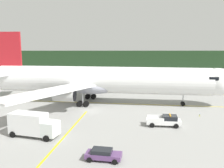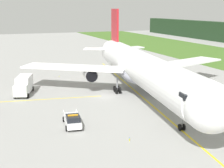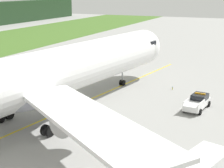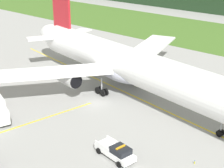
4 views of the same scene
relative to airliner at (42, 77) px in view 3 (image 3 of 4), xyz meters
name	(u,v)px [view 3 (image 3 of 4)]	position (x,y,z in m)	size (l,w,h in m)	color
ground	(87,133)	(-1.53, -6.55, -5.16)	(320.00, 320.00, 0.00)	gray
taxiway_centerline_main	(47,118)	(0.49, -0.07, -5.15)	(74.36, 0.30, 0.01)	yellow
airliner	(42,77)	(0.00, 0.00, 0.00)	(57.31, 43.35, 15.78)	white
ops_pickup_truck	(198,102)	(11.19, -15.86, -4.25)	(5.68, 2.78, 1.94)	white
taxiway_edge_light_east	(172,88)	(18.72, -10.61, -4.90)	(0.12, 0.12, 0.48)	yellow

